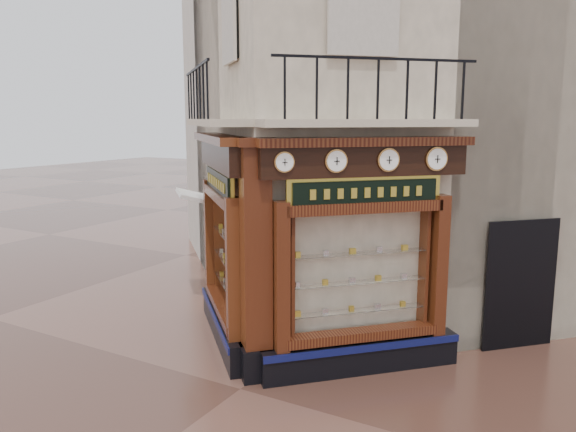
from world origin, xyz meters
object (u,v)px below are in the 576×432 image
Objects in this scene: corner_pilaster at (256,264)px; signboard_right at (366,192)px; clock_b at (336,161)px; clock_d at (437,159)px; clock_a at (284,162)px; awning at (199,302)px; clock_c at (388,160)px; signboard_left at (219,182)px.

corner_pilaster is 2.07× the size of signboard_right.
clock_b is 0.93× the size of clock_d.
clock_b is (0.59, 0.59, 0.00)m from clock_a.
signboard_right is at bearing -10.25° from corner_pilaster.
clock_b is 6.07m from awning.
clock_d reaches higher than clock_c.
corner_pilaster is at bearing 160.34° from clock_b.
awning is at bearing 4.40° from signboard_left.
clock_b is (1.15, 0.54, 1.67)m from corner_pilaster.
clock_d is 0.19× the size of signboard_left.
clock_d reaches higher than clock_a.
clock_c is at bearing -0.00° from clock_b.
clock_c reaches higher than clock_b.
clock_c is at bearing 180.00° from clock_d.
corner_pilaster reaches higher than clock_b.
clock_a is 2.34m from signboard_left.
clock_b is at bearing 0.00° from clock_a.
corner_pilaster is at bearing 169.75° from signboard_right.
clock_d is at bearing -123.79° from signboard_left.
clock_d is 3.95m from signboard_left.
clock_b is 2.70m from signboard_left.
corner_pilaster is 2.95× the size of awning.
signboard_left is (-1.46, 1.01, 1.15)m from corner_pilaster.
clock_c is 3.28m from signboard_left.
signboard_left is at bearing 146.21° from clock_d.
signboard_right is at bearing -153.19° from awning.
clock_a is 0.84× the size of clock_c.
signboard_left is (-2.61, 0.47, -0.52)m from clock_b.
clock_d is 0.29× the size of awning.
corner_pilaster reaches higher than signboard_left.
corner_pilaster is 10.85× the size of clock_b.
clock_d is at bearing -8.27° from corner_pilaster.
signboard_right is (1.46, 1.01, 1.15)m from corner_pilaster.
awning is (-5.66, 0.80, -3.62)m from clock_d.
signboard_left is at bearing 124.77° from clock_b.
corner_pilaster is 10.14× the size of clock_d.
corner_pilaster is 1.76m from clock_a.
signboard_right is at bearing 4.55° from clock_a.
clock_a is 0.81× the size of clock_d.
clock_a is at bearing -169.32° from awning.
clock_d is 1.30m from signboard_right.
signboard_left is at bearing 137.74° from clock_c.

